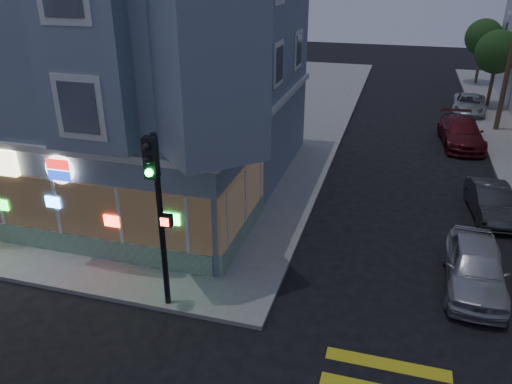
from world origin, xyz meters
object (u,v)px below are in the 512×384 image
at_px(street_tree_near, 497,52).
at_px(parked_car_b, 491,201).
at_px(parked_car_d, 469,104).
at_px(parked_car_c, 461,132).
at_px(traffic_signal, 157,196).
at_px(street_tree_far, 484,37).
at_px(parked_car_a, 475,267).
at_px(utility_pole, 512,53).

bearing_deg(street_tree_near, parked_car_b, -96.54).
bearing_deg(parked_car_d, street_tree_near, 59.84).
relative_size(parked_car_c, traffic_signal, 0.97).
distance_m(street_tree_far, parked_car_d, 10.74).
relative_size(street_tree_far, parked_car_a, 1.19).
relative_size(utility_pole, street_tree_far, 1.70).
distance_m(street_tree_far, parked_car_b, 26.77).
relative_size(utility_pole, parked_car_b, 2.28).
bearing_deg(street_tree_near, parked_car_c, -105.37).
height_order(street_tree_near, parked_car_a, street_tree_near).
bearing_deg(utility_pole, parked_car_c, -125.35).
height_order(street_tree_near, street_tree_far, same).
relative_size(parked_car_b, parked_car_c, 0.76).
xyz_separation_m(parked_car_a, traffic_signal, (-8.95, -3.78, 3.01)).
xyz_separation_m(street_tree_far, parked_car_c, (-2.57, -17.34, -3.18)).
xyz_separation_m(street_tree_near, parked_car_d, (-1.50, -2.12, -3.29)).
height_order(parked_car_c, parked_car_d, parked_car_c).
bearing_deg(street_tree_near, parked_car_d, -125.33).
distance_m(street_tree_near, parked_car_b, 18.89).
distance_m(utility_pole, parked_car_d, 5.83).
distance_m(parked_car_b, traffic_signal, 14.11).
distance_m(street_tree_near, parked_car_a, 24.48).
bearing_deg(traffic_signal, parked_car_b, 38.20).
height_order(parked_car_a, parked_car_d, parked_car_a).
bearing_deg(parked_car_b, street_tree_near, 77.96).
bearing_deg(parked_car_c, parked_car_b, -92.21).
height_order(parked_car_b, traffic_signal, traffic_signal).
bearing_deg(parked_car_d, parked_car_b, -87.00).
bearing_deg(parked_car_d, traffic_signal, -107.46).
bearing_deg(traffic_signal, utility_pole, 56.58).
distance_m(utility_pole, parked_car_b, 13.29).
height_order(utility_pole, parked_car_d, utility_pole).
relative_size(parked_car_d, traffic_signal, 0.87).
height_order(street_tree_far, traffic_signal, traffic_signal).
distance_m(utility_pole, parked_car_c, 5.75).
height_order(street_tree_near, traffic_signal, traffic_signal).
height_order(parked_car_d, traffic_signal, traffic_signal).
bearing_deg(utility_pole, parked_car_a, -99.64).
relative_size(parked_car_a, parked_car_b, 1.13).
relative_size(utility_pole, parked_car_a, 2.02).
bearing_deg(street_tree_near, street_tree_far, 90.00).
xyz_separation_m(utility_pole, parked_car_d, (-1.30, 3.88, -4.15)).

